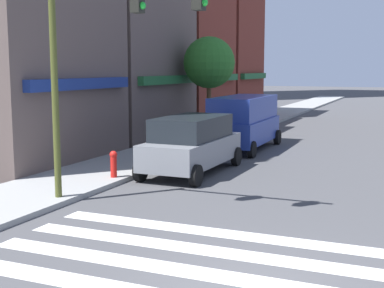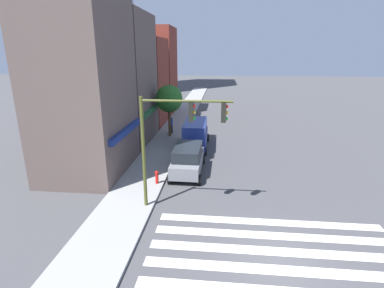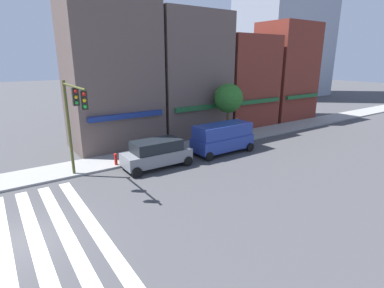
{
  "view_description": "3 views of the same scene",
  "coord_description": "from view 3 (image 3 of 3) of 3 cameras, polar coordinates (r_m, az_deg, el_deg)",
  "views": [
    {
      "loc": [
        -7.69,
        -2.31,
        3.55
      ],
      "look_at": [
        8.87,
        4.7,
        1.0
      ],
      "focal_mm": 50.0,
      "sensor_mm": 36.0,
      "label": 1
    },
    {
      "loc": [
        -10.52,
        2.47,
        8.1
      ],
      "look_at": [
        11.81,
        4.7,
        1.2
      ],
      "focal_mm": 28.0,
      "sensor_mm": 36.0,
      "label": 2
    },
    {
      "loc": [
        -0.21,
        -12.76,
        7.31
      ],
      "look_at": [
        11.81,
        4.7,
        1.2
      ],
      "focal_mm": 28.0,
      "sensor_mm": 36.0,
      "label": 3
    }
  ],
  "objects": [
    {
      "name": "pedestrian_blue_shirt",
      "position": [
        28.48,
        8.43,
        3.25
      ],
      "size": [
        0.32,
        0.32,
        1.77
      ],
      "rotation": [
        0.0,
        0.0,
        5.98
      ],
      "color": "#23232D",
      "rests_on": "sidewalk_left"
    },
    {
      "name": "suv_grey",
      "position": [
        20.66,
        -6.73,
        -1.73
      ],
      "size": [
        4.72,
        2.12,
        1.94
      ],
      "rotation": [
        0.0,
        0.0,
        -0.01
      ],
      "color": "slate",
      "rests_on": "ground_plane"
    },
    {
      "name": "storefront_row",
      "position": [
        30.42,
        2.61,
        13.96
      ],
      "size": [
        28.56,
        5.3,
        15.49
      ],
      "color": "brown",
      "rests_on": "ground_plane"
    },
    {
      "name": "van_blue",
      "position": [
        23.77,
        5.85,
        1.31
      ],
      "size": [
        5.03,
        2.22,
        2.34
      ],
      "rotation": [
        0.0,
        0.0,
        0.01
      ],
      "color": "navy",
      "rests_on": "ground_plane"
    },
    {
      "name": "fire_hydrant",
      "position": [
        21.4,
        -14.32,
        -2.68
      ],
      "size": [
        0.24,
        0.24,
        0.84
      ],
      "color": "red",
      "rests_on": "sidewalk_left"
    },
    {
      "name": "ground_plane",
      "position": [
        14.71,
        -29.98,
        -16.1
      ],
      "size": [
        200.0,
        200.0,
        0.0
      ],
      "primitive_type": "plane",
      "color": "#424244"
    },
    {
      "name": "crosswalk_stripes",
      "position": [
        14.71,
        -29.98,
        -16.09
      ],
      "size": [
        6.34,
        10.8,
        0.01
      ],
      "color": "silver",
      "rests_on": "ground_plane"
    },
    {
      "name": "traffic_signal",
      "position": [
        18.17,
        -21.62,
        5.67
      ],
      "size": [
        0.32,
        4.57,
        6.05
      ],
      "color": "#474C1E",
      "rests_on": "ground_plane"
    },
    {
      "name": "street_tree",
      "position": [
        27.27,
        6.96,
        8.62
      ],
      "size": [
        2.6,
        2.6,
        5.0
      ],
      "color": "brown",
      "rests_on": "sidewalk_left"
    },
    {
      "name": "sidewalk_left",
      "position": [
        21.51,
        -31.93,
        -6.13
      ],
      "size": [
        120.0,
        3.0,
        0.15
      ],
      "color": "gray",
      "rests_on": "ground_plane"
    }
  ]
}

